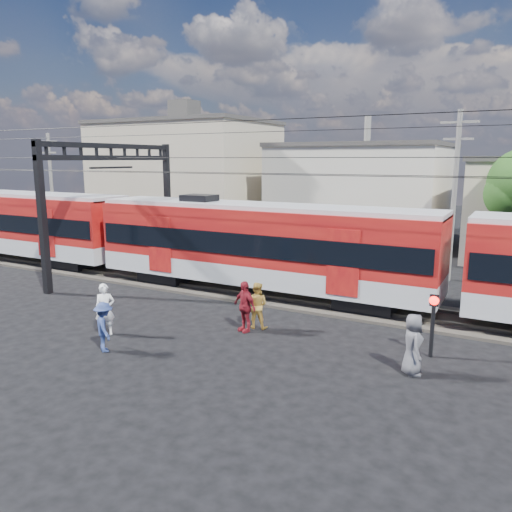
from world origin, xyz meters
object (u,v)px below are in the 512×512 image
object	(u,v)px
commuter_train	(263,243)
pedestrian_a	(105,309)
crossing_signal	(433,314)
pedestrian_c	(104,327)

from	to	relation	value
commuter_train	pedestrian_a	size ratio (longest dim) A/B	27.28
commuter_train	crossing_signal	bearing A→B (deg)	-26.12
pedestrian_c	pedestrian_a	bearing A→B (deg)	-11.46
commuter_train	pedestrian_a	world-z (taller)	commuter_train
pedestrian_a	pedestrian_c	size ratio (longest dim) A/B	1.13
pedestrian_a	pedestrian_c	distance (m)	1.63
crossing_signal	pedestrian_a	bearing A→B (deg)	-162.42
commuter_train	pedestrian_a	xyz separation A→B (m)	(-2.48, -7.29, -1.48)
pedestrian_a	pedestrian_c	bearing A→B (deg)	-87.49
commuter_train	pedestrian_c	world-z (taller)	commuter_train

